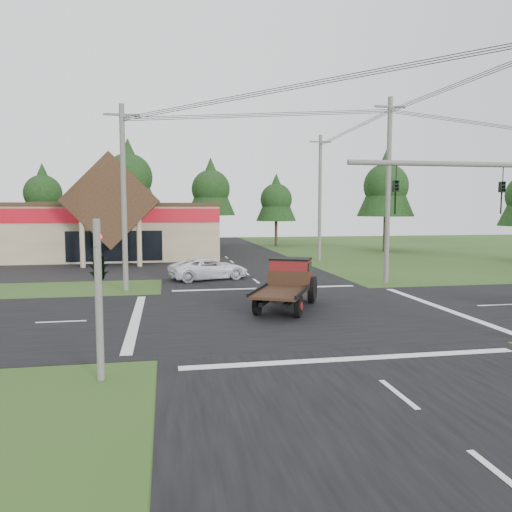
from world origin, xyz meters
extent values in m
plane|color=#2A4518|center=(0.00, 0.00, 0.00)|extent=(120.00, 120.00, 0.00)
cube|color=black|center=(0.00, 0.00, 0.01)|extent=(12.00, 120.00, 0.02)
cube|color=black|center=(0.00, 0.00, 0.01)|extent=(120.00, 12.00, 0.02)
cube|color=black|center=(-14.00, 19.00, 0.01)|extent=(28.00, 14.00, 0.02)
cube|color=gray|center=(-16.00, 30.00, 2.50)|extent=(30.00, 15.00, 5.00)
cube|color=#332015|center=(-16.00, 30.00, 5.05)|extent=(30.40, 15.40, 0.30)
cube|color=maroon|center=(-16.00, 22.45, 4.10)|extent=(30.00, 0.12, 1.20)
cube|color=#332015|center=(-10.00, 21.50, 5.30)|extent=(7.78, 4.00, 7.78)
cylinder|color=gray|center=(-12.20, 19.80, 2.00)|extent=(0.40, 0.40, 4.00)
cylinder|color=gray|center=(-7.80, 19.80, 2.00)|extent=(0.40, 0.40, 4.00)
cube|color=black|center=(-10.00, 22.48, 1.50)|extent=(8.00, 0.08, 2.60)
cylinder|color=#595651|center=(3.50, -7.50, 6.00)|extent=(8.00, 0.16, 0.16)
imported|color=black|center=(4.50, -7.50, 5.00)|extent=(0.16, 0.20, 1.00)
imported|color=black|center=(1.00, -7.50, 5.00)|extent=(0.16, 0.20, 1.00)
cylinder|color=#595651|center=(-7.50, -7.50, 2.20)|extent=(0.20, 0.20, 4.40)
imported|color=black|center=(-7.50, -7.30, 3.70)|extent=(0.53, 2.48, 1.00)
sphere|color=#FF0C0C|center=(-7.50, -7.15, 3.90)|extent=(0.18, 0.18, 0.18)
cylinder|color=#595651|center=(-8.00, 8.00, 5.25)|extent=(0.30, 0.30, 10.50)
cube|color=#595651|center=(-8.00, 8.00, 9.90)|extent=(2.00, 0.12, 0.12)
cylinder|color=#595651|center=(8.00, 8.00, 5.75)|extent=(0.30, 0.30, 11.50)
cube|color=#595651|center=(8.00, 8.00, 10.90)|extent=(2.00, 0.12, 0.12)
cylinder|color=#595651|center=(8.00, 22.00, 5.60)|extent=(0.30, 0.30, 11.20)
cube|color=#595651|center=(8.00, 22.00, 10.60)|extent=(2.00, 0.12, 0.12)
cylinder|color=#332316|center=(-20.00, 42.00, 1.75)|extent=(0.36, 0.36, 3.50)
cone|color=black|center=(-20.00, 42.00, 6.80)|extent=(5.60, 5.60, 6.60)
sphere|color=black|center=(-20.00, 42.00, 6.50)|extent=(4.40, 4.40, 4.40)
cylinder|color=#332316|center=(-10.00, 41.00, 2.27)|extent=(0.36, 0.36, 4.55)
cone|color=black|center=(-10.00, 41.00, 8.84)|extent=(7.28, 7.28, 8.58)
sphere|color=black|center=(-10.00, 41.00, 8.45)|extent=(5.72, 5.72, 5.72)
cylinder|color=#332316|center=(0.00, 42.00, 1.92)|extent=(0.36, 0.36, 3.85)
cone|color=black|center=(0.00, 42.00, 7.48)|extent=(6.16, 6.16, 7.26)
sphere|color=black|center=(0.00, 42.00, 7.15)|extent=(4.84, 4.84, 4.84)
cylinder|color=#332316|center=(8.00, 40.00, 1.57)|extent=(0.36, 0.36, 3.15)
cone|color=black|center=(8.00, 40.00, 6.12)|extent=(5.04, 5.04, 5.94)
sphere|color=black|center=(8.00, 40.00, 5.85)|extent=(3.96, 3.96, 3.96)
cylinder|color=#332316|center=(18.00, 30.00, 1.92)|extent=(0.36, 0.36, 3.85)
cone|color=black|center=(18.00, 30.00, 7.48)|extent=(6.16, 6.16, 7.26)
sphere|color=black|center=(18.00, 30.00, 7.15)|extent=(4.84, 4.84, 4.84)
imported|color=white|center=(-2.92, 11.50, 0.72)|extent=(5.66, 3.76, 1.44)
camera|label=1|loc=(-5.69, -21.31, 4.66)|focal=35.00mm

